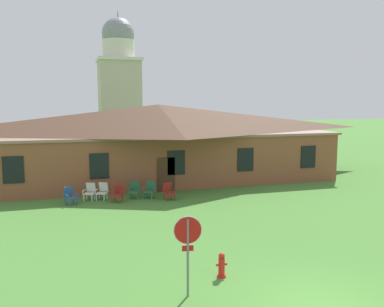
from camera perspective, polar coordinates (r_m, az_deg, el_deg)
name	(u,v)px	position (r m, az deg, el deg)	size (l,w,h in m)	color
brick_building	(159,140)	(30.11, -4.62, 1.83)	(24.08, 10.40, 5.28)	brown
dome_tower	(119,86)	(51.57, -10.00, 9.16)	(5.18, 5.18, 16.33)	#BCB29E
stop_sign	(188,240)	(11.78, -0.59, -11.89)	(0.80, 0.15, 2.34)	slate
lawn_chair_by_porch	(70,195)	(23.18, -16.47, -5.55)	(0.82, 0.85, 0.96)	#2D5693
lawn_chair_near_door	(90,191)	(23.90, -13.92, -5.08)	(0.78, 0.83, 0.96)	silver
lawn_chair_left_end	(102,191)	(23.85, -12.26, -5.06)	(0.81, 0.85, 0.96)	silver
lawn_chair_middle	(118,193)	(23.14, -10.19, -5.38)	(0.81, 0.85, 0.96)	maroon
lawn_chair_right_end	(134,189)	(23.90, -7.94, -4.94)	(0.75, 0.80, 0.96)	#28704C
lawn_chair_far_side	(150,189)	(23.80, -5.82, -4.95)	(0.84, 0.87, 0.96)	#28704C
lawn_chair_under_eave	(168,191)	(23.30, -3.27, -5.19)	(0.72, 0.76, 0.96)	maroon
fire_hydrant	(222,266)	(13.47, 4.11, -15.17)	(0.36, 0.28, 0.79)	red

